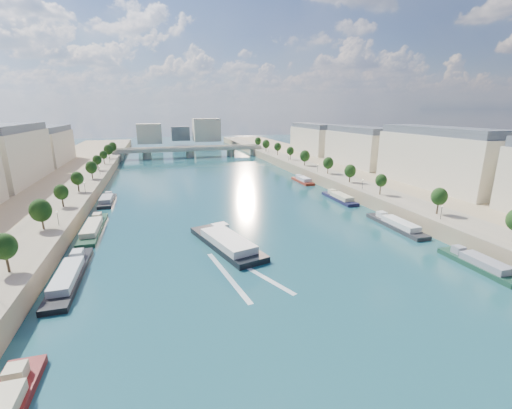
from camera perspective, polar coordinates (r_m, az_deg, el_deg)
ground at (r=137.83m, az=-5.10°, el=0.42°), size 700.00×700.00×0.00m
quay_left at (r=142.69m, az=-34.77°, el=-0.81°), size 44.00×520.00×5.00m
quay_right at (r=166.30m, az=20.03°, el=3.04°), size 44.00×520.00×5.00m
pave_left at (r=137.92m, az=-29.05°, el=0.66°), size 14.00×520.00×0.10m
pave_right at (r=157.47m, az=15.68°, el=3.70°), size 14.00×520.00×0.10m
trees_left at (r=138.28m, az=-28.37°, el=3.10°), size 4.80×268.80×8.26m
trees_right at (r=163.95m, az=13.40°, el=6.24°), size 4.80×268.80×8.26m
lamps_left at (r=126.82m, az=-28.16°, el=0.89°), size 0.36×200.36×4.28m
lamps_right at (r=158.89m, az=13.43°, el=4.96°), size 0.36×200.36×4.28m
buildings_right at (r=181.37m, az=21.58°, el=8.35°), size 16.00×226.00×23.20m
skyline at (r=351.96m, az=-11.83°, el=11.80°), size 79.00×42.00×22.00m
bridge at (r=272.30m, az=-10.94°, el=8.81°), size 112.00×12.00×8.15m
tour_barge at (r=93.33m, az=-4.96°, el=-6.33°), size 16.45×31.28×4.08m
wake at (r=79.07m, az=-2.50°, el=-11.44°), size 14.56×25.88×0.04m
moored_barges_left at (r=85.98m, az=-28.70°, el=-10.55°), size 5.00×159.52×3.60m
moored_barges_right at (r=115.36m, az=22.72°, el=-3.38°), size 5.00×159.07×3.60m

